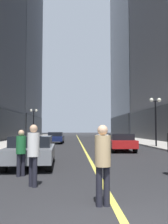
{
  "coord_description": "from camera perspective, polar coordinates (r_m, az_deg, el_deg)",
  "views": [
    {
      "loc": [
        -0.88,
        -3.72,
        1.61
      ],
      "look_at": [
        0.39,
        27.26,
        3.77
      ],
      "focal_mm": 40.67,
      "sensor_mm": 36.0,
      "label": 1
    }
  ],
  "objects": [
    {
      "name": "sidewalk_right",
      "position": [
        39.81,
        10.97,
        -6.13
      ],
      "size": [
        4.5,
        78.0,
        0.15
      ],
      "primitive_type": "cube",
      "color": "#ADA8A0",
      "rests_on": "ground"
    },
    {
      "name": "building_right_far",
      "position": [
        73.86,
        13.23,
        22.3
      ],
      "size": [
        13.98,
        26.0,
        68.55
      ],
      "color": "#4C515B",
      "rests_on": "ground"
    },
    {
      "name": "car_grey",
      "position": [
        11.64,
        -11.71,
        -8.3
      ],
      "size": [
        2.15,
        4.51,
        1.32
      ],
      "color": "slate",
      "rests_on": "ground"
    },
    {
      "name": "car_navy",
      "position": [
        29.88,
        -6.39,
        -5.68
      ],
      "size": [
        1.88,
        4.22,
        1.32
      ],
      "color": "#141E4C",
      "rests_on": "ground"
    },
    {
      "name": "lane_centre_stripe",
      "position": [
        38.76,
        -1.06,
        -6.36
      ],
      "size": [
        0.16,
        70.0,
        0.01
      ],
      "primitive_type": "cube",
      "color": "#E5D64C",
      "rests_on": "ground"
    },
    {
      "name": "ground_plane",
      "position": [
        38.76,
        -1.06,
        -6.37
      ],
      "size": [
        200.0,
        200.0,
        0.0
      ],
      "primitive_type": "plane",
      "color": "#262628"
    },
    {
      "name": "street_lamp_right_mid",
      "position": [
        23.4,
        15.78,
        0.19
      ],
      "size": [
        1.06,
        0.36,
        4.43
      ],
      "color": "black",
      "rests_on": "ground"
    },
    {
      "name": "sidewalk_left",
      "position": [
        39.44,
        -13.19,
        -6.12
      ],
      "size": [
        4.5,
        78.0,
        0.15
      ],
      "primitive_type": "cube",
      "color": "#ADA8A0",
      "rests_on": "ground"
    },
    {
      "name": "street_lamp_left_far",
      "position": [
        35.68,
        -11.25,
        -1.27
      ],
      "size": [
        1.06,
        0.36,
        4.43
      ],
      "color": "black",
      "rests_on": "ground"
    },
    {
      "name": "pedestrian_in_white_shirt",
      "position": [
        7.43,
        -11.32,
        -8.43
      ],
      "size": [
        0.48,
        0.48,
        1.76
      ],
      "color": "black",
      "rests_on": "ground"
    },
    {
      "name": "pedestrian_in_green_parka",
      "position": [
        9.17,
        -13.97,
        -8.15
      ],
      "size": [
        0.47,
        0.47,
        1.6
      ],
      "color": "black",
      "rests_on": "ground"
    },
    {
      "name": "building_left_far",
      "position": [
        72.55,
        -16.25,
        21.12
      ],
      "size": [
        13.61,
        26.0,
        64.59
      ],
      "color": "slate",
      "rests_on": "ground"
    },
    {
      "name": "pedestrian_in_tan_trench",
      "position": [
        5.5,
        4.24,
        -10.37
      ],
      "size": [
        0.38,
        0.38,
        1.71
      ],
      "color": "black",
      "rests_on": "ground"
    },
    {
      "name": "car_red",
      "position": [
        19.18,
        8.23,
        -6.62
      ],
      "size": [
        1.84,
        4.03,
        1.32
      ],
      "color": "#B21919",
      "rests_on": "ground"
    }
  ]
}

